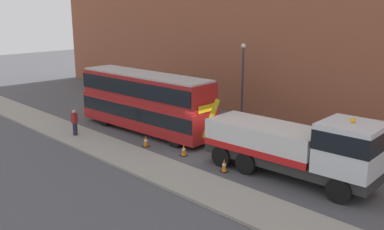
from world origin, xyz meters
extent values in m
plane|color=#4C4C51|center=(0.00, 0.00, 0.00)|extent=(120.00, 120.00, 0.00)
cube|color=gray|center=(0.00, -4.20, 0.07)|extent=(60.00, 2.80, 0.15)
cube|color=#935138|center=(0.00, 8.88, 8.00)|extent=(60.00, 1.20, 16.00)
cube|color=#2D2D2D|center=(5.18, -0.08, 0.85)|extent=(9.11, 2.69, 0.55)
cube|color=silver|center=(8.38, 0.10, 2.28)|extent=(2.74, 2.74, 2.30)
cube|color=black|center=(8.38, 0.10, 2.73)|extent=(2.76, 2.76, 0.90)
cube|color=silver|center=(3.88, -0.15, 1.83)|extent=(6.23, 2.92, 1.40)
cube|color=red|center=(3.88, -0.15, 1.31)|extent=(6.23, 2.98, 0.36)
cylinder|color=#B79914|center=(0.18, -0.35, 2.13)|extent=(1.25, 0.35, 2.52)
sphere|color=orange|center=(8.38, 0.10, 3.55)|extent=(0.24, 0.24, 0.24)
cylinder|color=black|center=(8.42, 1.21, 0.58)|extent=(1.18, 0.40, 1.16)
cylinder|color=black|center=(8.54, -1.01, 0.58)|extent=(1.18, 0.40, 1.16)
cylinder|color=black|center=(3.43, 0.94, 0.58)|extent=(1.18, 0.40, 1.16)
cylinder|color=black|center=(3.55, -1.28, 0.58)|extent=(1.18, 0.40, 1.16)
cylinder|color=black|center=(1.83, 0.86, 0.58)|extent=(1.18, 0.40, 1.16)
cylinder|color=black|center=(1.95, -1.36, 0.58)|extent=(1.18, 0.40, 1.16)
cube|color=#AD1E1E|center=(-6.18, -0.08, 1.29)|extent=(11.12, 3.09, 1.90)
cube|color=#AD1E1E|center=(-6.18, -0.08, 3.09)|extent=(10.89, 2.98, 1.70)
cube|color=black|center=(-6.18, -0.08, 1.54)|extent=(11.01, 3.13, 0.90)
cube|color=black|center=(-6.18, -0.08, 3.19)|extent=(10.79, 3.12, 1.00)
cube|color=#B2B2B2|center=(-6.18, -0.08, 4.00)|extent=(10.67, 2.87, 0.12)
cube|color=yellow|center=(-0.67, 0.22, 2.54)|extent=(0.14, 1.50, 0.44)
cylinder|color=black|center=(-2.35, 1.21, 0.52)|extent=(1.05, 0.36, 1.04)
cylinder|color=black|center=(-2.23, -0.94, 0.52)|extent=(1.05, 0.36, 1.04)
cylinder|color=black|center=(-9.54, 0.83, 0.52)|extent=(1.05, 0.36, 1.04)
cylinder|color=black|center=(-9.42, -1.33, 0.52)|extent=(1.05, 0.36, 1.04)
cylinder|color=#232333|center=(-8.43, -4.26, 0.57)|extent=(0.40, 0.40, 0.85)
cube|color=maroon|center=(-8.43, -4.26, 1.31)|extent=(0.41, 0.47, 0.62)
sphere|color=tan|center=(-8.43, -4.26, 1.74)|extent=(0.24, 0.24, 0.24)
cone|color=orange|center=(-3.59, -2.18, 0.36)|extent=(0.32, 0.32, 0.72)
cylinder|color=white|center=(-3.59, -2.18, 0.40)|extent=(0.21, 0.21, 0.10)
cube|color=black|center=(-3.59, -2.18, 0.02)|extent=(0.36, 0.36, 0.04)
cone|color=orange|center=(-0.71, -1.68, 0.36)|extent=(0.32, 0.32, 0.72)
cylinder|color=white|center=(-0.71, -1.68, 0.40)|extent=(0.21, 0.21, 0.10)
cube|color=black|center=(-0.71, -1.68, 0.02)|extent=(0.36, 0.36, 0.04)
cone|color=orange|center=(2.58, -1.88, 0.36)|extent=(0.32, 0.32, 0.72)
cylinder|color=white|center=(2.58, -1.88, 0.40)|extent=(0.21, 0.21, 0.10)
cube|color=black|center=(2.58, -1.88, 0.02)|extent=(0.36, 0.36, 0.04)
cylinder|color=#38383D|center=(-3.14, 6.68, 2.75)|extent=(0.16, 0.16, 5.50)
sphere|color=#EAE5C6|center=(-3.14, 6.68, 5.65)|extent=(0.36, 0.36, 0.36)
camera|label=1|loc=(16.37, -17.99, 8.57)|focal=40.12mm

